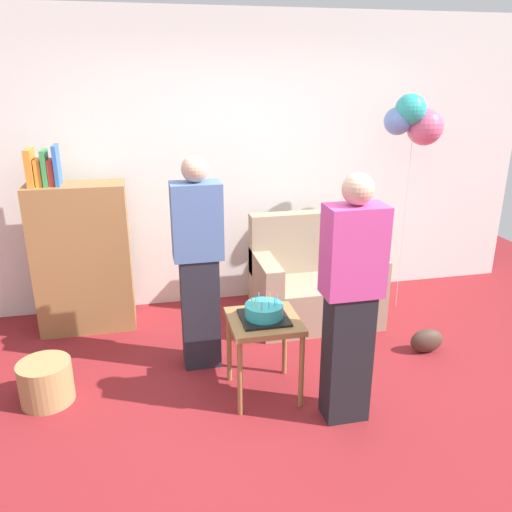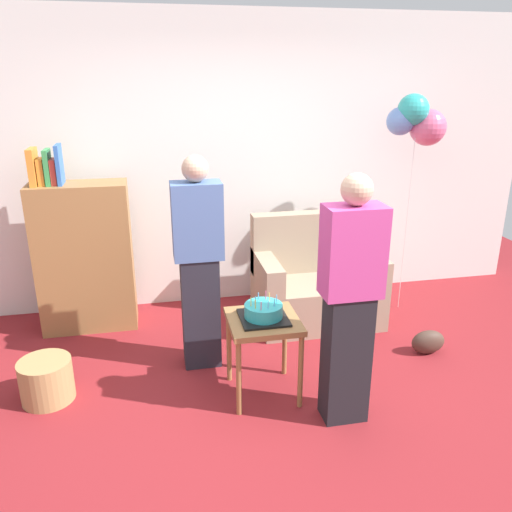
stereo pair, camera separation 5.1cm
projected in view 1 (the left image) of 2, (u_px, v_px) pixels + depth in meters
name	position (u px, v px, depth m)	size (l,w,h in m)	color
ground_plane	(286.00, 416.00, 3.44)	(8.00, 8.00, 0.00)	maroon
wall_back	(230.00, 164.00, 4.88)	(6.00, 0.10, 2.70)	silver
couch	(314.00, 283.00, 4.73)	(1.10, 0.70, 0.96)	gray
bookshelf	(82.00, 256.00, 4.44)	(0.80, 0.36, 1.62)	olive
side_table	(264.00, 330.00, 3.54)	(0.48, 0.48, 0.58)	olive
birthday_cake	(264.00, 312.00, 3.49)	(0.32, 0.32, 0.17)	black
person_blowing_candles	(198.00, 264.00, 3.80)	(0.36, 0.22, 1.63)	#23232D
person_holding_cake	(351.00, 301.00, 3.18)	(0.36, 0.22, 1.63)	black
wicker_basket	(46.00, 382.00, 3.56)	(0.36, 0.36, 0.30)	#A88451
handbag	(427.00, 341.00, 4.21)	(0.28, 0.14, 0.20)	#473328
balloon_bunch	(415.00, 121.00, 4.51)	(0.53, 0.32, 2.00)	silver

